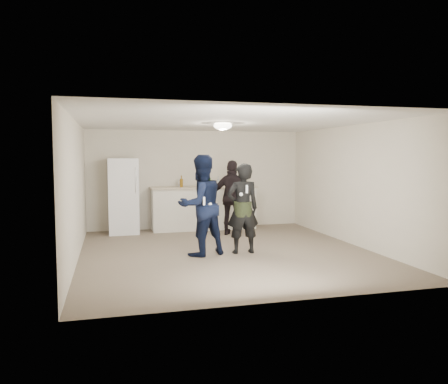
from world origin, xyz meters
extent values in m
plane|color=#6B5B4C|center=(0.00, 0.00, 0.00)|extent=(6.00, 6.00, 0.00)
plane|color=silver|center=(0.00, 0.00, 2.50)|extent=(6.00, 6.00, 0.00)
plane|color=beige|center=(0.00, 3.00, 1.25)|extent=(6.00, 0.00, 6.00)
plane|color=beige|center=(0.00, -3.00, 1.25)|extent=(6.00, 0.00, 6.00)
plane|color=beige|center=(-2.75, 0.00, 1.25)|extent=(0.00, 6.00, 6.00)
plane|color=beige|center=(2.75, 0.00, 1.25)|extent=(0.00, 6.00, 6.00)
cube|color=silver|center=(0.12, 2.67, 0.53)|extent=(2.60, 0.56, 1.05)
cube|color=#B8AB8E|center=(0.12, 2.67, 1.07)|extent=(2.68, 0.64, 0.04)
cube|color=white|center=(-1.87, 2.60, 0.90)|extent=(0.70, 0.70, 1.80)
cylinder|color=silver|center=(-1.59, 2.23, 1.30)|extent=(0.02, 0.02, 0.60)
ellipsoid|color=white|center=(0.00, 0.30, 2.45)|extent=(0.36, 0.36, 0.16)
cylinder|color=silver|center=(-0.48, 2.80, 1.18)|extent=(0.08, 0.08, 0.17)
imported|color=#0E193C|center=(-0.54, -0.15, 0.94)|extent=(1.10, 0.98, 1.88)
imported|color=black|center=(0.27, -0.17, 0.86)|extent=(0.63, 0.42, 1.72)
cylinder|color=#2B3A1A|center=(0.27, -0.17, 0.85)|extent=(0.34, 0.34, 0.28)
imported|color=black|center=(0.62, 1.76, 0.88)|extent=(1.11, 0.83, 1.76)
cube|color=white|center=(-0.54, -0.43, 1.05)|extent=(0.04, 0.04, 0.15)
sphere|color=white|center=(-0.42, -0.40, 0.98)|extent=(0.07, 0.07, 0.07)
cube|color=white|center=(0.27, -0.42, 1.25)|extent=(0.04, 0.04, 0.15)
sphere|color=white|center=(0.17, -0.39, 1.15)|extent=(0.07, 0.07, 0.07)
cylinder|color=#835913|center=(-0.46, 2.63, 1.19)|extent=(0.08, 0.08, 0.21)
cylinder|color=#144012|center=(0.86, 2.80, 1.22)|extent=(0.06, 0.06, 0.26)
cylinder|color=#154B18|center=(0.24, 2.61, 1.20)|extent=(0.07, 0.07, 0.22)
cylinder|color=#B6BBC2|center=(0.49, 2.66, 1.18)|extent=(0.07, 0.07, 0.17)
cylinder|color=brown|center=(0.04, 2.69, 1.21)|extent=(0.07, 0.07, 0.24)
camera|label=1|loc=(-2.15, -8.07, 1.86)|focal=35.00mm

